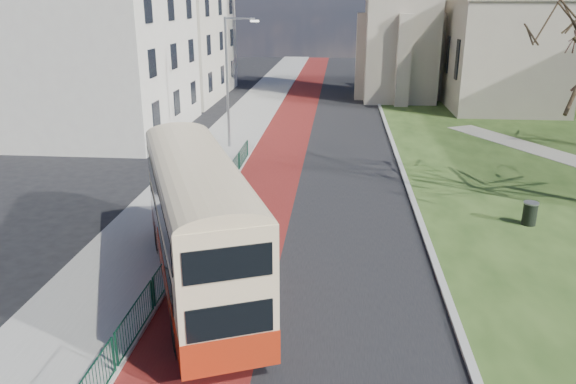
# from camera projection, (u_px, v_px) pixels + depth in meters

# --- Properties ---
(ground) EXTENTS (160.00, 160.00, 0.00)m
(ground) POSITION_uv_depth(u_px,v_px,m) (259.00, 283.00, 18.87)
(ground) COLOR black
(ground) RESTS_ON ground
(road_carriageway) EXTENTS (9.00, 120.00, 0.01)m
(road_carriageway) POSITION_uv_depth(u_px,v_px,m) (323.00, 143.00, 37.59)
(road_carriageway) COLOR black
(road_carriageway) RESTS_ON ground
(bus_lane) EXTENTS (3.40, 120.00, 0.01)m
(bus_lane) POSITION_uv_depth(u_px,v_px,m) (283.00, 142.00, 37.83)
(bus_lane) COLOR #591414
(bus_lane) RESTS_ON ground
(pavement_west) EXTENTS (4.00, 120.00, 0.12)m
(pavement_west) POSITION_uv_depth(u_px,v_px,m) (228.00, 140.00, 38.14)
(pavement_west) COLOR gray
(pavement_west) RESTS_ON ground
(kerb_west) EXTENTS (0.25, 120.00, 0.13)m
(kerb_west) POSITION_uv_depth(u_px,v_px,m) (257.00, 140.00, 37.96)
(kerb_west) COLOR #999993
(kerb_west) RESTS_ON ground
(kerb_east) EXTENTS (0.25, 80.00, 0.13)m
(kerb_east) POSITION_uv_depth(u_px,v_px,m) (390.00, 136.00, 39.06)
(kerb_east) COLOR #999993
(kerb_east) RESTS_ON ground
(pedestrian_railing) EXTENTS (0.07, 24.00, 1.12)m
(pedestrian_railing) POSITION_uv_depth(u_px,v_px,m) (201.00, 221.00, 22.72)
(pedestrian_railing) COLOR #0D3D29
(pedestrian_railing) RESTS_ON ground
(street_block_near) EXTENTS (10.30, 14.30, 13.00)m
(street_block_near) POSITION_uv_depth(u_px,v_px,m) (102.00, 39.00, 38.73)
(street_block_near) COLOR beige
(street_block_near) RESTS_ON ground
(street_block_far) EXTENTS (10.30, 16.30, 11.50)m
(street_block_far) POSITION_uv_depth(u_px,v_px,m) (170.00, 37.00, 54.05)
(street_block_far) COLOR beige
(street_block_far) RESTS_ON ground
(streetlamp) EXTENTS (2.13, 0.18, 8.00)m
(streetlamp) POSITION_uv_depth(u_px,v_px,m) (229.00, 76.00, 34.74)
(streetlamp) COLOR gray
(streetlamp) RESTS_ON pavement_west
(bus) EXTENTS (6.13, 10.61, 4.37)m
(bus) POSITION_uv_depth(u_px,v_px,m) (198.00, 219.00, 17.64)
(bus) COLOR #9F240E
(bus) RESTS_ON ground
(litter_bin) EXTENTS (0.80, 0.80, 1.00)m
(litter_bin) POSITION_uv_depth(u_px,v_px,m) (530.00, 213.00, 23.56)
(litter_bin) COLOR black
(litter_bin) RESTS_ON grass_green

